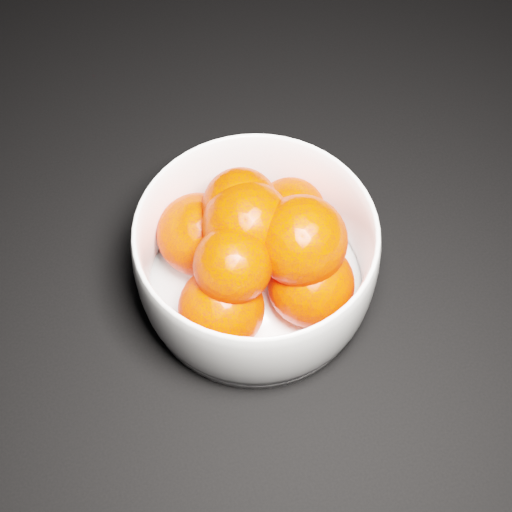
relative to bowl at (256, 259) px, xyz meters
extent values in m
cube|color=black|center=(0.22, 0.03, -0.05)|extent=(3.00, 3.00, 0.00)
cylinder|color=white|center=(0.00, 0.00, -0.04)|extent=(0.18, 0.18, 0.01)
sphere|color=#FF2300|center=(0.04, 0.04, 0.00)|extent=(0.06, 0.06, 0.06)
sphere|color=#FF2300|center=(-0.04, 0.04, 0.00)|extent=(0.07, 0.07, 0.07)
sphere|color=#FF2300|center=(-0.04, -0.03, 0.00)|extent=(0.07, 0.07, 0.07)
sphere|color=#FF2300|center=(0.04, -0.03, 0.00)|extent=(0.07, 0.07, 0.07)
sphere|color=#FF2300|center=(0.00, 0.03, 0.03)|extent=(0.06, 0.06, 0.06)
sphere|color=#FF2300|center=(-0.02, -0.02, 0.03)|extent=(0.06, 0.06, 0.06)
sphere|color=#FF2300|center=(0.03, -0.01, 0.03)|extent=(0.07, 0.07, 0.07)
sphere|color=#FF2300|center=(0.00, 0.01, 0.03)|extent=(0.07, 0.07, 0.07)
camera|label=1|loc=(-0.08, -0.29, 0.48)|focal=50.00mm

